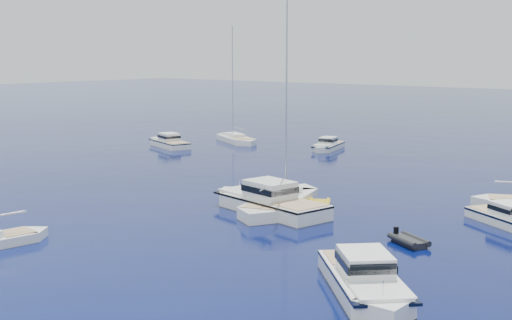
# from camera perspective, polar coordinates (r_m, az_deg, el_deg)

# --- Properties ---
(ground) EXTENTS (400.00, 400.00, 0.00)m
(ground) POSITION_cam_1_polar(r_m,az_deg,el_deg) (42.14, -18.51, -7.15)
(ground) COLOR #091657
(ground) RESTS_ON ground
(motor_cruiser_right) EXTENTS (8.90, 8.98, 2.54)m
(motor_cruiser_right) POSITION_cam_1_polar(r_m,az_deg,el_deg) (33.71, 8.99, -10.80)
(motor_cruiser_right) COLOR white
(motor_cruiser_right) RESTS_ON ground
(motor_cruiser_centre) EXTENTS (11.50, 5.55, 2.90)m
(motor_cruiser_centre) POSITION_cam_1_polar(r_m,az_deg,el_deg) (49.86, 0.98, -4.25)
(motor_cruiser_centre) COLOR silver
(motor_cruiser_centre) RESTS_ON ground
(motor_cruiser_far_r) EXTENTS (7.51, 5.73, 1.94)m
(motor_cruiser_far_r) POSITION_cam_1_polar(r_m,az_deg,el_deg) (48.71, 20.17, -5.11)
(motor_cruiser_far_r) COLOR white
(motor_cruiser_far_r) RESTS_ON ground
(motor_cruiser_far_l) EXTENTS (8.58, 5.08, 2.15)m
(motor_cruiser_far_l) POSITION_cam_1_polar(r_m,az_deg,el_deg) (84.85, -7.20, 1.10)
(motor_cruiser_far_l) COLOR silver
(motor_cruiser_far_l) RESTS_ON ground
(motor_cruiser_horizon) EXTENTS (3.99, 7.57, 1.90)m
(motor_cruiser_horizon) POSITION_cam_1_polar(r_m,az_deg,el_deg) (82.04, 5.92, 0.86)
(motor_cruiser_horizon) COLOR silver
(motor_cruiser_horizon) RESTS_ON ground
(sailboat_mid_r) EXTENTS (6.50, 12.56, 17.88)m
(sailboat_mid_r) POSITION_cam_1_polar(r_m,az_deg,el_deg) (50.96, 1.99, -3.97)
(sailboat_mid_r) COLOR silver
(sailboat_mid_r) RESTS_ON ground
(sailboat_far_l) EXTENTS (10.43, 7.19, 15.23)m
(sailboat_far_l) POSITION_cam_1_polar(r_m,az_deg,el_deg) (88.70, -1.67, 1.49)
(sailboat_far_l) COLOR white
(sailboat_far_l) RESTS_ON ground
(tender_yellow) EXTENTS (3.52, 4.10, 0.95)m
(tender_yellow) POSITION_cam_1_polar(r_m,az_deg,el_deg) (51.04, 5.15, -3.98)
(tender_yellow) COLOR #C59C0B
(tender_yellow) RESTS_ON ground
(tender_grey_near) EXTENTS (3.18, 2.72, 0.95)m
(tender_grey_near) POSITION_cam_1_polar(r_m,az_deg,el_deg) (42.43, 12.47, -6.79)
(tender_grey_near) COLOR black
(tender_grey_near) RESTS_ON ground
(tender_grey_far) EXTENTS (3.79, 2.49, 0.95)m
(tender_grey_far) POSITION_cam_1_polar(r_m,az_deg,el_deg) (88.04, -7.39, 1.37)
(tender_grey_far) COLOR black
(tender_grey_far) RESTS_ON ground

